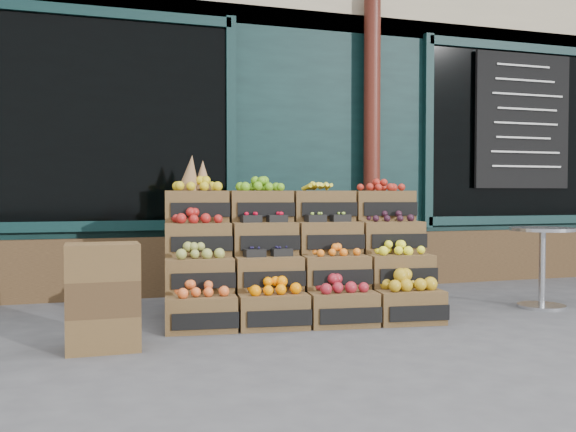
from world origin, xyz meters
name	(u,v)px	position (x,y,z in m)	size (l,w,h in m)	color
ground	(343,334)	(0.00, 0.00, 0.00)	(60.00, 60.00, 0.00)	#48484B
shop_facade	(209,102)	(0.00, 5.11, 2.40)	(12.00, 6.24, 4.80)	black
crate_display	(296,266)	(-0.10, 0.79, 0.42)	(2.30, 1.33, 1.37)	brown
spare_crates	(103,297)	(-1.70, 0.04, 0.35)	(0.47, 0.33, 0.71)	brown
bistro_table	(542,258)	(2.14, 0.45, 0.45)	(0.58, 0.58, 0.73)	silver
shopkeeper	(142,190)	(-1.18, 2.96, 1.08)	(0.79, 0.52, 2.16)	#144819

